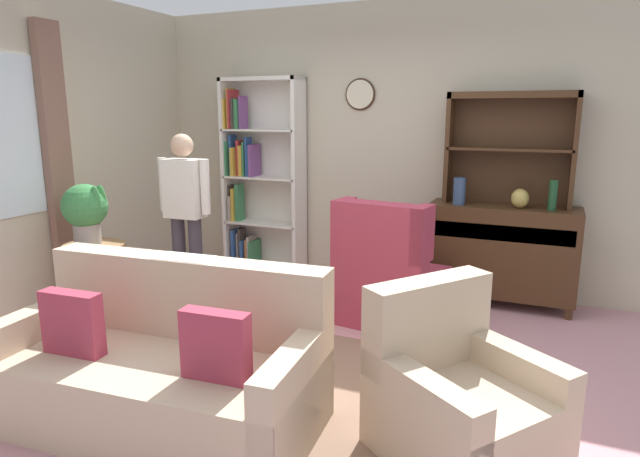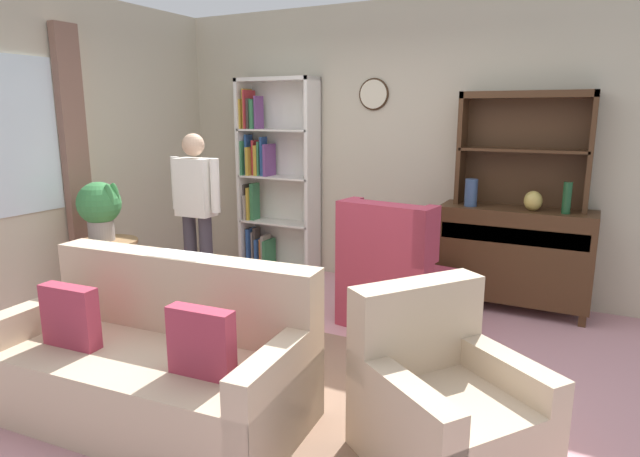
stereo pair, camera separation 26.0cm
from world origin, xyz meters
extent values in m
cube|color=#C68C93|center=(0.00, 0.00, -0.01)|extent=(5.40, 4.60, 0.02)
cube|color=#BCB299|center=(0.00, 2.13, 1.40)|extent=(5.00, 0.06, 2.80)
cylinder|color=beige|center=(-0.27, 2.08, 1.92)|extent=(0.28, 0.03, 0.28)
torus|color=#382314|center=(-0.27, 2.08, 1.92)|extent=(0.31, 0.02, 0.31)
cube|color=#422816|center=(0.87, 2.08, 1.57)|extent=(0.28, 0.03, 0.36)
cube|color=#BCB299|center=(-2.53, 0.00, 1.40)|extent=(0.06, 4.20, 2.80)
cube|color=#7F5B4C|center=(-2.44, 0.28, 1.35)|extent=(0.08, 0.24, 2.30)
cube|color=#846651|center=(0.20, -0.30, 0.00)|extent=(2.49, 1.74, 0.01)
cube|color=silver|center=(-1.74, 1.93, 1.05)|extent=(0.04, 0.30, 2.10)
cube|color=silver|center=(-0.88, 1.93, 1.05)|extent=(0.04, 0.30, 2.10)
cube|color=silver|center=(-1.31, 1.93, 2.08)|extent=(0.90, 0.30, 0.04)
cube|color=silver|center=(-1.31, 1.93, 0.02)|extent=(0.90, 0.30, 0.04)
cube|color=silver|center=(-1.31, 2.07, 1.05)|extent=(0.90, 0.01, 2.10)
cube|color=silver|center=(-1.31, 1.93, 0.55)|extent=(0.86, 0.30, 0.02)
cube|color=#3F3833|center=(-1.71, 1.91, 0.25)|extent=(0.03, 0.11, 0.39)
cube|color=#284C8C|center=(-1.67, 1.91, 0.25)|extent=(0.03, 0.18, 0.40)
cube|color=gray|center=(-1.63, 1.91, 0.23)|extent=(0.02, 0.11, 0.36)
cube|color=#3F3833|center=(-1.60, 1.91, 0.26)|extent=(0.03, 0.12, 0.41)
cube|color=#284C8C|center=(-1.56, 1.91, 0.19)|extent=(0.03, 0.20, 0.29)
cube|color=#CC7233|center=(-1.51, 1.91, 0.20)|extent=(0.03, 0.13, 0.29)
cube|color=gray|center=(-1.48, 1.91, 0.22)|extent=(0.04, 0.17, 0.33)
cube|color=#337247|center=(-1.43, 1.91, 0.19)|extent=(0.04, 0.24, 0.29)
cube|color=silver|center=(-1.31, 1.93, 1.05)|extent=(0.86, 0.30, 0.02)
cube|color=#3F3833|center=(-1.71, 1.91, 0.75)|extent=(0.02, 0.16, 0.40)
cube|color=gray|center=(-1.68, 1.91, 0.69)|extent=(0.03, 0.23, 0.28)
cube|color=gold|center=(-1.65, 1.91, 0.74)|extent=(0.03, 0.19, 0.36)
cube|color=#337247|center=(-1.61, 1.91, 0.76)|extent=(0.04, 0.14, 0.41)
cube|color=silver|center=(-1.31, 1.93, 1.56)|extent=(0.86, 0.30, 0.02)
cube|color=#337247|center=(-1.71, 1.91, 1.25)|extent=(0.02, 0.22, 0.37)
cube|color=#284C8C|center=(-1.68, 1.91, 1.28)|extent=(0.03, 0.13, 0.44)
cube|color=gold|center=(-1.63, 1.91, 1.21)|extent=(0.04, 0.22, 0.31)
cube|color=#B22D33|center=(-1.59, 1.91, 1.25)|extent=(0.03, 0.12, 0.38)
cube|color=gold|center=(-1.55, 1.91, 1.22)|extent=(0.04, 0.16, 0.33)
cube|color=#337247|center=(-1.51, 1.91, 1.24)|extent=(0.02, 0.15, 0.37)
cube|color=#284C8C|center=(-1.48, 1.91, 1.27)|extent=(0.02, 0.12, 0.42)
cube|color=#284C8C|center=(-1.44, 1.91, 1.22)|extent=(0.03, 0.15, 0.33)
cube|color=#723F7F|center=(-1.41, 1.91, 1.23)|extent=(0.03, 0.23, 0.35)
cube|color=gold|center=(-1.71, 1.91, 1.72)|extent=(0.02, 0.21, 0.32)
cube|color=gold|center=(-1.68, 1.91, 1.78)|extent=(0.02, 0.17, 0.42)
cube|color=#B22D33|center=(-1.65, 1.91, 1.77)|extent=(0.02, 0.22, 0.41)
cube|color=#3F3833|center=(-1.63, 1.91, 1.73)|extent=(0.03, 0.17, 0.32)
cube|color=#337247|center=(-1.60, 1.91, 1.72)|extent=(0.02, 0.15, 0.32)
cube|color=#337247|center=(-1.56, 1.91, 1.72)|extent=(0.03, 0.20, 0.31)
cube|color=#723F7F|center=(-1.53, 1.91, 1.74)|extent=(0.02, 0.16, 0.35)
cube|color=#422816|center=(1.19, 1.86, 0.51)|extent=(1.30, 0.45, 0.82)
cube|color=#422816|center=(0.59, 1.69, 0.05)|extent=(0.06, 0.06, 0.10)
cube|color=#422816|center=(1.79, 1.69, 0.05)|extent=(0.06, 0.06, 0.10)
cube|color=#422816|center=(0.59, 2.04, 0.05)|extent=(0.06, 0.06, 0.10)
cube|color=#422816|center=(1.79, 2.04, 0.05)|extent=(0.06, 0.06, 0.10)
cube|color=#352012|center=(1.19, 1.64, 0.71)|extent=(1.20, 0.01, 0.14)
cube|color=#422816|center=(0.66, 1.94, 1.42)|extent=(0.04, 0.26, 1.00)
cube|color=#422816|center=(1.72, 1.94, 1.42)|extent=(0.04, 0.26, 1.00)
cube|color=#422816|center=(1.19, 1.94, 1.89)|extent=(1.10, 0.26, 0.06)
cube|color=#422816|center=(1.19, 1.94, 1.42)|extent=(1.06, 0.26, 0.02)
cube|color=#422816|center=(1.19, 2.06, 1.42)|extent=(1.10, 0.01, 1.00)
cylinder|color=#33476B|center=(0.80, 1.78, 1.04)|extent=(0.11, 0.11, 0.24)
ellipsoid|color=tan|center=(1.32, 1.79, 1.01)|extent=(0.15, 0.15, 0.17)
cylinder|color=#194223|center=(1.58, 1.77, 1.05)|extent=(0.07, 0.07, 0.26)
cube|color=#C6AD8E|center=(-0.38, -0.98, 0.21)|extent=(1.86, 0.98, 0.42)
cube|color=#C6AD8E|center=(-0.41, -0.65, 0.66)|extent=(1.81, 0.33, 0.48)
cube|color=#C6AD8E|center=(-1.21, -1.04, 0.30)|extent=(0.20, 0.86, 0.60)
cube|color=#C6AD8E|center=(0.45, -0.92, 0.30)|extent=(0.20, 0.86, 0.60)
cube|color=#A33347|center=(-0.82, -1.13, 0.60)|extent=(0.37, 0.13, 0.36)
cube|color=#A33347|center=(0.08, -1.07, 0.60)|extent=(0.37, 0.13, 0.36)
cube|color=white|center=(-0.41, -0.65, 0.90)|extent=(0.37, 0.21, 0.00)
cube|color=#C6AD8E|center=(1.25, -0.61, 0.20)|extent=(1.07, 1.07, 0.40)
cube|color=#C6AD8E|center=(1.01, -0.43, 0.64)|extent=(0.59, 0.71, 0.48)
cube|color=#C6AD8E|center=(1.07, -0.86, 0.28)|extent=(0.71, 0.57, 0.55)
cube|color=#C6AD8E|center=(1.43, -0.37, 0.28)|extent=(0.71, 0.57, 0.55)
cube|color=#A33347|center=(0.38, 1.12, 0.21)|extent=(0.88, 0.90, 0.42)
cube|color=#A33347|center=(0.34, 0.82, 0.74)|extent=(0.80, 0.30, 0.63)
cube|color=#A33347|center=(0.68, 0.81, 0.83)|extent=(0.14, 0.29, 0.44)
cube|color=#A33347|center=(0.01, 0.91, 0.83)|extent=(0.14, 0.29, 0.44)
cylinder|color=#997047|center=(-2.01, 0.19, 0.62)|extent=(0.52, 0.52, 0.03)
cylinder|color=#997047|center=(-2.01, 0.19, 0.30)|extent=(0.08, 0.08, 0.60)
cylinder|color=#997047|center=(-2.01, 0.19, 0.01)|extent=(0.36, 0.36, 0.03)
cylinder|color=gray|center=(-2.06, 0.17, 0.72)|extent=(0.22, 0.22, 0.18)
sphere|color=#387F42|center=(-2.06, 0.17, 0.96)|extent=(0.38, 0.38, 0.38)
ellipsoid|color=#387F42|center=(-1.95, 0.25, 1.01)|extent=(0.11, 0.07, 0.27)
ellipsoid|color=#387F42|center=(-1.93, 0.17, 1.01)|extent=(0.11, 0.07, 0.27)
cylinder|color=#AD6B4C|center=(-1.54, 0.21, 0.05)|extent=(0.13, 0.13, 0.11)
sphere|color=#2D6B33|center=(-1.54, 0.21, 0.20)|extent=(0.22, 0.22, 0.22)
ellipsoid|color=#2D6B33|center=(-1.57, 0.14, 0.22)|extent=(0.07, 0.04, 0.16)
ellipsoid|color=#2D6B33|center=(-1.57, 0.14, 0.22)|extent=(0.07, 0.04, 0.16)
ellipsoid|color=#2D6B33|center=(-1.61, 0.19, 0.22)|extent=(0.07, 0.04, 0.16)
ellipsoid|color=#2D6B33|center=(-1.47, 0.25, 0.22)|extent=(0.07, 0.04, 0.16)
cylinder|color=#38333D|center=(-1.52, 0.71, 0.41)|extent=(0.12, 0.12, 0.82)
cylinder|color=#38333D|center=(-1.34, 0.71, 0.41)|extent=(0.12, 0.12, 0.82)
cube|color=silver|center=(-1.43, 0.71, 1.08)|extent=(0.35, 0.21, 0.52)
sphere|color=tan|center=(-1.43, 0.71, 1.46)|extent=(0.21, 0.21, 0.20)
cylinder|color=silver|center=(-1.65, 0.71, 1.11)|extent=(0.08, 0.08, 0.48)
cylinder|color=silver|center=(-1.21, 0.72, 1.11)|extent=(0.08, 0.08, 0.48)
cube|color=#422816|center=(-0.44, -0.05, 0.40)|extent=(0.80, 0.50, 0.03)
cube|color=#422816|center=(-0.81, -0.27, 0.20)|extent=(0.05, 0.05, 0.39)
cube|color=#422816|center=(-0.07, -0.27, 0.20)|extent=(0.05, 0.05, 0.39)
cube|color=#422816|center=(-0.81, 0.17, 0.20)|extent=(0.05, 0.05, 0.39)
cube|color=#422816|center=(-0.07, 0.17, 0.20)|extent=(0.05, 0.05, 0.39)
cube|color=gold|center=(-0.31, -0.15, 0.43)|extent=(0.15, 0.13, 0.03)
cube|color=#284C8C|center=(-0.30, -0.14, 0.46)|extent=(0.19, 0.12, 0.02)
cube|color=#3F3833|center=(-0.32, -0.14, 0.48)|extent=(0.20, 0.11, 0.03)
cube|color=gray|center=(-0.30, -0.14, 0.51)|extent=(0.17, 0.16, 0.03)
camera|label=1|loc=(1.54, -3.15, 1.74)|focal=30.14mm
camera|label=2|loc=(1.78, -3.04, 1.74)|focal=30.14mm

